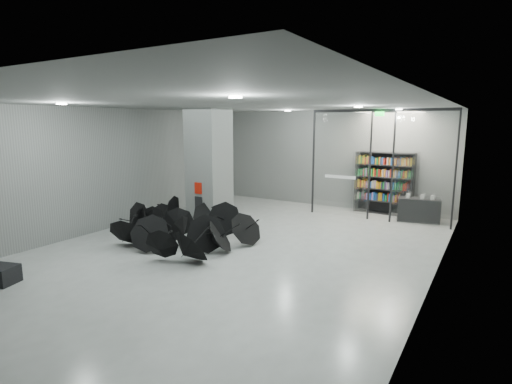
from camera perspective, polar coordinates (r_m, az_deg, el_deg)
The scene contains 9 objects.
room at distance 10.76m, azimuth -2.78°, elevation 6.26°, with size 14.00×14.02×4.01m.
column at distance 13.91m, azimuth -6.72°, elevation 3.55°, with size 1.20×1.20×4.00m, color slate.
fire_cabinet at distance 13.52m, azimuth -8.27°, elevation 0.55°, with size 0.28×0.04×0.38m, color #A50A07.
info_panel at distance 13.61m, azimuth -8.22°, elevation -1.53°, with size 0.30×0.03×0.42m, color black.
exit_sign at distance 14.66m, azimuth 17.27°, elevation 10.63°, with size 0.30×0.06×0.15m, color #0CE533.
glass_partition at distance 14.91m, azimuth 17.10°, elevation 4.31°, with size 5.06×0.08×4.00m.
bookshelf at distance 16.25m, azimuth 17.85°, elevation 1.21°, with size 2.18×0.44×2.40m, color black, non-canonical shape.
shop_counter at distance 15.45m, azimuth 22.23°, elevation -2.40°, with size 1.42×0.57×0.85m, color black.
umbrella_cluster at distance 12.13m, azimuth -10.78°, elevation -5.61°, with size 4.54×4.54×1.35m.
Camera 1 is at (5.99, -8.91, 3.53)m, focal length 27.95 mm.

